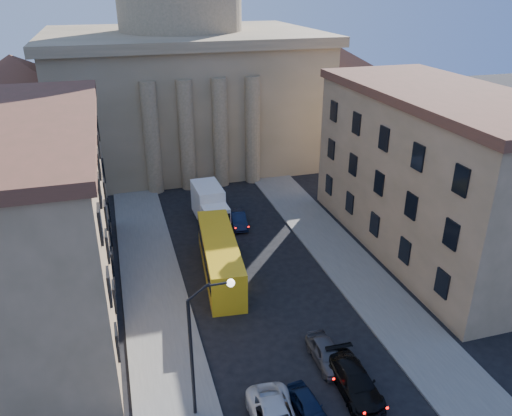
% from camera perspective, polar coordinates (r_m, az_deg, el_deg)
% --- Properties ---
extents(sidewalk_left, '(5.00, 60.00, 0.15)m').
position_cam_1_polar(sidewalk_left, '(38.98, -11.05, -11.96)').
color(sidewalk_left, '#615E59').
rests_on(sidewalk_left, ground).
extents(sidewalk_right, '(5.00, 60.00, 0.15)m').
position_cam_1_polar(sidewalk_right, '(43.19, 12.14, -8.10)').
color(sidewalk_right, '#615E59').
rests_on(sidewalk_right, ground).
extents(church, '(68.02, 28.76, 36.60)m').
position_cam_1_polar(church, '(70.60, -8.23, 15.25)').
color(church, '#79694A').
rests_on(church, ground).
extents(building_left, '(11.60, 26.60, 14.70)m').
position_cam_1_polar(building_left, '(39.36, -24.94, -1.16)').
color(building_left, tan).
rests_on(building_left, ground).
extents(building_right, '(11.60, 26.60, 14.70)m').
position_cam_1_polar(building_right, '(47.33, 19.83, 3.87)').
color(building_right, tan).
rests_on(building_right, ground).
extents(street_lamp, '(2.62, 0.44, 8.83)m').
position_cam_1_polar(street_lamp, '(28.03, -6.39, -14.76)').
color(street_lamp, black).
rests_on(street_lamp, ground).
extents(car_left_near, '(1.81, 3.73, 1.23)m').
position_cam_1_polar(car_left_near, '(31.13, 5.94, -21.53)').
color(car_left_near, black).
rests_on(car_left_near, ground).
extents(car_right_mid, '(2.27, 5.34, 1.53)m').
position_cam_1_polar(car_right_mid, '(32.69, 11.21, -18.83)').
color(car_right_mid, black).
rests_on(car_right_mid, ground).
extents(car_right_far, '(1.74, 4.27, 1.45)m').
position_cam_1_polar(car_right_far, '(34.34, 8.08, -16.13)').
color(car_right_far, '#434348').
rests_on(car_right_far, ground).
extents(car_right_distant, '(1.89, 4.39, 1.41)m').
position_cam_1_polar(car_right_distant, '(51.11, -2.05, -1.31)').
color(car_right_distant, black).
rests_on(car_right_distant, ground).
extents(city_bus, '(3.85, 12.09, 3.35)m').
position_cam_1_polar(city_bus, '(42.40, -4.13, -5.49)').
color(city_bus, gold).
rests_on(city_bus, ground).
extents(box_truck, '(2.85, 6.79, 3.68)m').
position_cam_1_polar(box_truck, '(51.73, -5.27, 0.20)').
color(box_truck, white).
rests_on(box_truck, ground).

